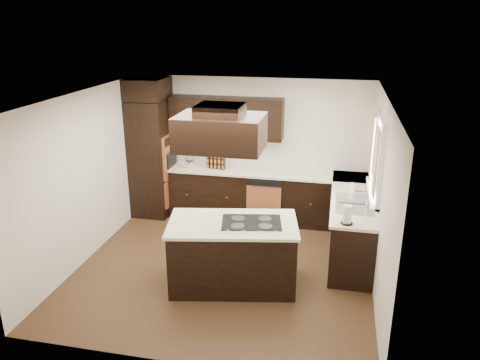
{
  "coord_description": "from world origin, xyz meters",
  "views": [
    {
      "loc": [
        1.49,
        -5.93,
        3.5
      ],
      "look_at": [
        0.1,
        0.6,
        1.15
      ],
      "focal_mm": 35.0,
      "sensor_mm": 36.0,
      "label": 1
    }
  ],
  "objects_px": {
    "oven_column": "(152,158)",
    "range_hood": "(220,132)",
    "island": "(233,255)",
    "spice_rack": "(216,161)"
  },
  "relations": [
    {
      "from": "oven_column",
      "to": "range_hood",
      "type": "distance_m",
      "value": 3.13
    },
    {
      "from": "oven_column",
      "to": "range_hood",
      "type": "xyz_separation_m",
      "value": [
        1.88,
        -2.25,
        1.1
      ]
    },
    {
      "from": "range_hood",
      "to": "oven_column",
      "type": "bearing_deg",
      "value": 129.74
    },
    {
      "from": "oven_column",
      "to": "island",
      "type": "xyz_separation_m",
      "value": [
        2.0,
        -2.14,
        -0.62
      ]
    },
    {
      "from": "oven_column",
      "to": "island",
      "type": "relative_size",
      "value": 1.29
    },
    {
      "from": "island",
      "to": "range_hood",
      "type": "bearing_deg",
      "value": -147.81
    },
    {
      "from": "island",
      "to": "range_hood",
      "type": "distance_m",
      "value": 1.73
    },
    {
      "from": "spice_rack",
      "to": "island",
      "type": "bearing_deg",
      "value": -60.67
    },
    {
      "from": "spice_rack",
      "to": "range_hood",
      "type": "bearing_deg",
      "value": -64.29
    },
    {
      "from": "oven_column",
      "to": "spice_rack",
      "type": "distance_m",
      "value": 1.19
    }
  ]
}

